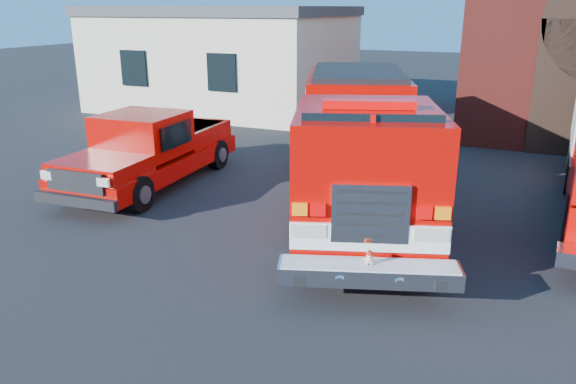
% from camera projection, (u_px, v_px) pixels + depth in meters
% --- Properties ---
extents(ground, '(100.00, 100.00, 0.00)m').
position_uv_depth(ground, '(312.00, 237.00, 11.07)').
color(ground, black).
rests_on(ground, ground).
extents(side_building, '(10.20, 8.20, 4.35)m').
position_uv_depth(side_building, '(227.00, 57.00, 25.07)').
color(side_building, beige).
rests_on(side_building, ground).
extents(fire_engine, '(5.32, 9.56, 2.84)m').
position_uv_depth(fire_engine, '(359.00, 142.00, 12.42)').
color(fire_engine, black).
rests_on(fire_engine, ground).
extents(pickup_truck, '(2.28, 5.78, 1.86)m').
position_uv_depth(pickup_truck, '(150.00, 150.00, 14.12)').
color(pickup_truck, black).
rests_on(pickup_truck, ground).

